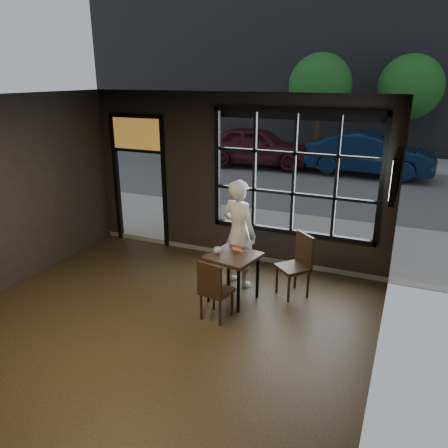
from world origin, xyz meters
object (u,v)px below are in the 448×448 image
at_px(man, 239,233).
at_px(navy_car, 370,154).
at_px(chair_near, 217,289).
at_px(cafe_table, 233,277).

relative_size(man, navy_car, 0.43).
bearing_deg(chair_near, navy_car, -85.85).
bearing_deg(navy_car, chair_near, 178.20).
bearing_deg(cafe_table, navy_car, 95.71).
xyz_separation_m(chair_near, man, (-0.13, 1.20, 0.46)).
bearing_deg(navy_car, cafe_table, 177.97).
relative_size(chair_near, man, 0.51).
bearing_deg(man, cafe_table, 123.31).
bearing_deg(chair_near, man, -74.61).
bearing_deg(chair_near, cafe_table, -81.86).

